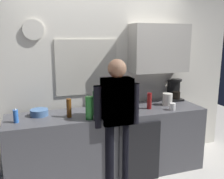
# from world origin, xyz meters

# --- Properties ---
(kitchen_counter) EXTENTS (2.61, 0.64, 0.89)m
(kitchen_counter) POSITION_xyz_m (0.00, 0.30, 0.44)
(kitchen_counter) COLOR #4C4C51
(kitchen_counter) RESTS_ON ground_plane
(dishwasher_panel) EXTENTS (0.56, 0.02, 0.80)m
(dishwasher_panel) POSITION_xyz_m (0.30, -0.03, 0.40)
(dishwasher_panel) COLOR black
(dishwasher_panel) RESTS_ON ground_plane
(back_wall_assembly) EXTENTS (4.21, 0.42, 2.60)m
(back_wall_assembly) POSITION_xyz_m (0.11, 0.70, 1.36)
(back_wall_assembly) COLOR silver
(back_wall_assembly) RESTS_ON ground_plane
(coffee_maker) EXTENTS (0.20, 0.20, 0.33)m
(coffee_maker) POSITION_xyz_m (1.15, 0.57, 1.03)
(coffee_maker) COLOR black
(coffee_maker) RESTS_ON kitchen_counter
(bottle_amber_beer) EXTENTS (0.06, 0.06, 0.23)m
(bottle_amber_beer) POSITION_xyz_m (-0.53, 0.23, 1.00)
(bottle_amber_beer) COLOR brown
(bottle_amber_beer) RESTS_ON kitchen_counter
(bottle_green_wine) EXTENTS (0.07, 0.07, 0.30)m
(bottle_green_wine) POSITION_xyz_m (-0.20, 0.22, 1.04)
(bottle_green_wine) COLOR #195923
(bottle_green_wine) RESTS_ON kitchen_counter
(bottle_clear_soda) EXTENTS (0.09, 0.09, 0.28)m
(bottle_clear_soda) POSITION_xyz_m (-0.32, 0.07, 1.03)
(bottle_clear_soda) COLOR #2D8C33
(bottle_clear_soda) RESTS_ON kitchen_counter
(bottle_red_vinegar) EXTENTS (0.06, 0.06, 0.22)m
(bottle_red_vinegar) POSITION_xyz_m (0.56, 0.25, 1.00)
(bottle_red_vinegar) COLOR maroon
(bottle_red_vinegar) RESTS_ON kitchen_counter
(cup_white_mug) EXTENTS (0.08, 0.08, 0.09)m
(cup_white_mug) POSITION_xyz_m (0.82, 0.09, 0.93)
(cup_white_mug) COLOR white
(cup_white_mug) RESTS_ON kitchen_counter
(cup_blue_mug) EXTENTS (0.08, 0.08, 0.10)m
(cup_blue_mug) POSITION_xyz_m (0.00, 0.09, 0.94)
(cup_blue_mug) COLOR #3351B2
(cup_blue_mug) RESTS_ON kitchen_counter
(cup_yellow_cup) EXTENTS (0.07, 0.07, 0.08)m
(cup_yellow_cup) POSITION_xyz_m (0.21, 0.18, 0.93)
(cup_yellow_cup) COLOR yellow
(cup_yellow_cup) RESTS_ON kitchen_counter
(mixing_bowl) EXTENTS (0.22, 0.22, 0.08)m
(mixing_bowl) POSITION_xyz_m (-0.88, 0.41, 0.93)
(mixing_bowl) COLOR #4C72A5
(mixing_bowl) RESTS_ON kitchen_counter
(dish_soap) EXTENTS (0.06, 0.06, 0.18)m
(dish_soap) POSITION_xyz_m (-1.14, 0.23, 0.96)
(dish_soap) COLOR blue
(dish_soap) RESTS_ON kitchen_counter
(storage_canister) EXTENTS (0.14, 0.14, 0.17)m
(storage_canister) POSITION_xyz_m (0.89, 0.34, 0.97)
(storage_canister) COLOR silver
(storage_canister) RESTS_ON kitchen_counter
(person_at_sink) EXTENTS (0.57, 0.22, 1.60)m
(person_at_sink) POSITION_xyz_m (0.00, 0.00, 0.95)
(person_at_sink) COLOR #3F4766
(person_at_sink) RESTS_ON ground_plane
(person_guest) EXTENTS (0.57, 0.22, 1.60)m
(person_guest) POSITION_xyz_m (0.00, 0.00, 0.95)
(person_guest) COLOR black
(person_guest) RESTS_ON ground_plane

